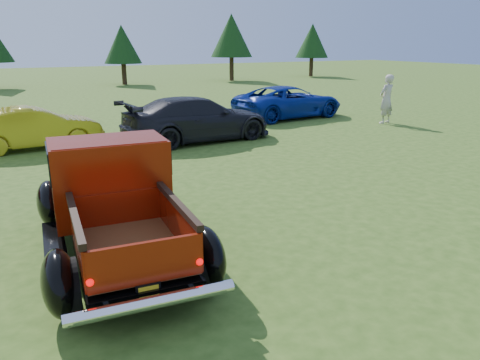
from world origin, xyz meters
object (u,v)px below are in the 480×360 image
Objects in this scene: tree_far_east at (312,41)px; pickup_truck at (111,197)px; show_car_grey at (198,119)px; show_car_blue at (289,102)px; tree_east at (231,36)px; spectator at (386,99)px; tree_mid_right at (122,44)px; show_car_yellow at (35,128)px.

tree_far_east reaches higher than pickup_truck.
show_car_grey reaches higher than show_car_blue.
tree_east is 1.08× the size of show_car_grey.
pickup_truck is at bearing -120.36° from tree_east.
tree_east is at bearing -33.73° from show_car_grey.
pickup_truck is at bearing -130.91° from tree_far_east.
tree_far_east is 39.71m from pickup_truck.
spectator is at bearing -145.64° from show_car_blue.
spectator reaches higher than pickup_truck.
show_car_yellow is at bearing -111.50° from tree_mid_right.
pickup_truck is (-25.96, -29.96, -2.41)m from tree_far_east.
show_car_grey is at bearing -119.71° from tree_east.
show_car_yellow is at bearing -130.06° from tree_east.
show_car_yellow is 0.79× the size of show_car_blue.
tree_east is 25.33m from show_car_grey.
tree_far_east reaches higher than show_car_grey.
show_car_grey is (4.83, -1.28, 0.09)m from show_car_yellow.
show_car_grey is 8.00m from spectator.
show_car_grey is 6.05m from show_car_blue.
tree_mid_right reaches higher than show_car_grey.
show_car_yellow is 0.77× the size of show_car_grey.
show_car_yellow is at bearing 97.06° from pickup_truck.
tree_far_east is 0.98× the size of show_car_blue.
tree_mid_right is 22.73m from show_car_grey.
show_car_yellow is at bearing 92.44° from show_car_blue.
tree_east is 1.40× the size of show_car_yellow.
spectator is at bearing -101.40° from tree_east.
tree_mid_right is at bearing 79.60° from pickup_truck.
spectator is at bearing -120.13° from tree_far_east.
pickup_truck is 8.39m from show_car_yellow.
pickup_truck is 8.40m from show_car_grey.
show_car_blue is (5.41, 2.71, -0.05)m from show_car_grey.
tree_east is (9.00, -0.50, 0.68)m from tree_mid_right.
tree_east is 22.84m from spectator.
spectator is (7.99, -0.38, 0.24)m from show_car_grey.
tree_east is 9.06m from tree_far_east.
tree_east reaches higher than show_car_blue.
pickup_truck is 13.94m from show_car_blue.
tree_far_east is 0.96× the size of show_car_grey.
tree_mid_right is 0.81× the size of tree_east.
tree_mid_right is at bearing 0.13° from show_car_blue.
show_car_blue is (10.24, 1.43, 0.05)m from show_car_yellow.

